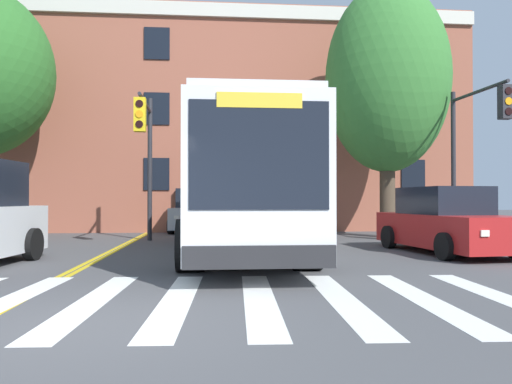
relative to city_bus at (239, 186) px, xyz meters
name	(u,v)px	position (x,y,z in m)	size (l,w,h in m)	color
ground_plane	(72,327)	(-2.31, -7.87, -1.81)	(120.00, 120.00, 0.00)	#4C4C4F
crosswalk	(135,301)	(-1.83, -6.49, -1.81)	(11.26, 4.87, 0.01)	white
lane_line_yellow_inner	(144,234)	(-3.58, 7.51, -1.81)	(0.12, 36.00, 0.01)	gold
lane_line_yellow_outer	(148,234)	(-3.42, 7.51, -1.81)	(0.12, 36.00, 0.01)	gold
city_bus	(239,186)	(0.00, 0.00, 0.00)	(2.90, 11.86, 3.38)	white
car_red_far_lane	(445,223)	(5.52, -0.74, -1.00)	(2.45, 4.97, 1.77)	#AD1E1E
car_silver_behind_bus	(198,212)	(-1.39, 8.69, -0.95)	(2.47, 4.52, 1.92)	#B7BABF
traffic_light_near_corner	(474,135)	(7.70, 1.75, 1.72)	(0.43, 3.09, 5.19)	#28282D
traffic_light_overhead	(146,142)	(-2.91, 2.78, 1.51)	(0.35, 3.11, 5.00)	#28282D
street_tree_curbside_large	(387,79)	(5.89, 4.77, 4.23)	(6.52, 6.54, 9.65)	#4C3D2D
building_facade	(166,130)	(-3.16, 12.65, 3.27)	(28.66, 9.10, 10.15)	#9E5642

